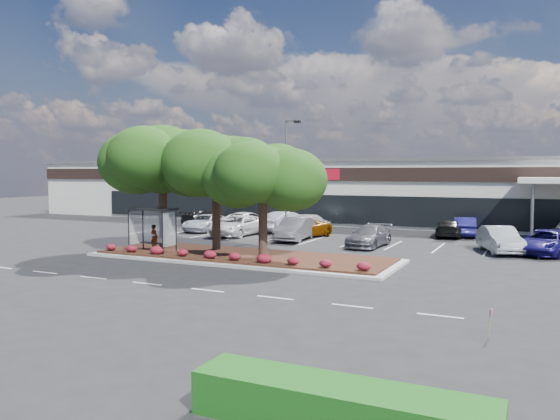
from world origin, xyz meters
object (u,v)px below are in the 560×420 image
at_px(car_0, 206,223).
at_px(car_1, 238,225).
at_px(light_pole, 287,186).
at_px(survey_stake, 491,320).

height_order(car_0, car_1, car_1).
bearing_deg(light_pole, car_0, 173.84).
distance_m(light_pole, car_0, 8.62).
bearing_deg(car_1, survey_stake, -42.36).
relative_size(survey_stake, car_0, 0.19).
distance_m(car_0, car_1, 4.24).
bearing_deg(car_1, car_0, 160.86).
height_order(light_pole, car_1, light_pole).
bearing_deg(survey_stake, car_0, 138.13).
xyz_separation_m(light_pole, car_0, (-7.94, 0.86, -3.26)).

